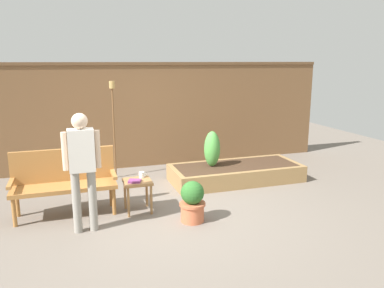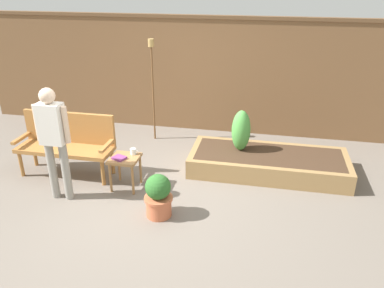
% 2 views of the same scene
% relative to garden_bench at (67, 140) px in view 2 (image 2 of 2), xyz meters
% --- Properties ---
extents(ground_plane, '(14.00, 14.00, 0.00)m').
position_rel_garden_bench_xyz_m(ground_plane, '(1.41, -0.42, -0.54)').
color(ground_plane, '#70665B').
extents(fence_back, '(8.40, 0.14, 2.16)m').
position_rel_garden_bench_xyz_m(fence_back, '(1.41, 2.18, 0.55)').
color(fence_back, brown).
rests_on(fence_back, ground_plane).
extents(garden_bench, '(1.44, 0.48, 0.94)m').
position_rel_garden_bench_xyz_m(garden_bench, '(0.00, 0.00, 0.00)').
color(garden_bench, '#A87038').
rests_on(garden_bench, ground_plane).
extents(side_table, '(0.40, 0.40, 0.48)m').
position_rel_garden_bench_xyz_m(side_table, '(1.01, -0.27, -0.15)').
color(side_table, '#9E7042').
rests_on(side_table, ground_plane).
extents(cup_on_table, '(0.12, 0.08, 0.09)m').
position_rel_garden_bench_xyz_m(cup_on_table, '(1.10, -0.15, -0.02)').
color(cup_on_table, white).
rests_on(cup_on_table, side_table).
extents(book_on_table, '(0.21, 0.20, 0.03)m').
position_rel_garden_bench_xyz_m(book_on_table, '(0.96, -0.34, -0.05)').
color(book_on_table, '#7F3875').
rests_on(book_on_table, side_table).
extents(potted_boxwood, '(0.36, 0.36, 0.58)m').
position_rel_garden_bench_xyz_m(potted_boxwood, '(1.67, -0.85, -0.26)').
color(potted_boxwood, '#C66642').
rests_on(potted_boxwood, ground_plane).
extents(raised_planter_bed, '(2.40, 1.00, 0.30)m').
position_rel_garden_bench_xyz_m(raised_planter_bed, '(3.00, 0.62, -0.39)').
color(raised_planter_bed, '#997547').
rests_on(raised_planter_bed, ground_plane).
extents(shrub_near_bench, '(0.29, 0.29, 0.65)m').
position_rel_garden_bench_xyz_m(shrub_near_bench, '(2.55, 0.70, 0.08)').
color(shrub_near_bench, brown).
rests_on(shrub_near_bench, raised_planter_bed).
extents(tiki_torch, '(0.10, 0.10, 1.82)m').
position_rel_garden_bench_xyz_m(tiki_torch, '(0.90, 1.51, 0.69)').
color(tiki_torch, brown).
rests_on(tiki_torch, ground_plane).
extents(person_by_bench, '(0.47, 0.20, 1.56)m').
position_rel_garden_bench_xyz_m(person_by_bench, '(0.24, -0.71, 0.39)').
color(person_by_bench, gray).
rests_on(person_by_bench, ground_plane).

